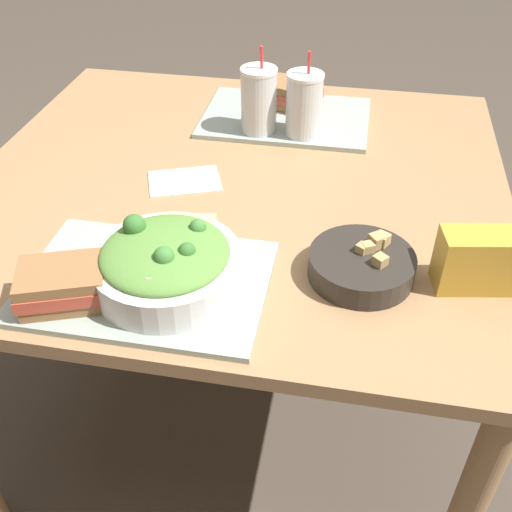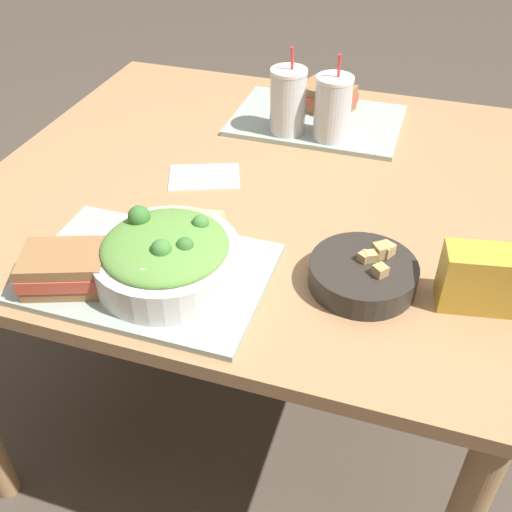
# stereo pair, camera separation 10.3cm
# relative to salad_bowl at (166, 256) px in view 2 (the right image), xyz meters

# --- Properties ---
(ground_plane) EXTENTS (12.00, 12.00, 0.00)m
(ground_plane) POSITION_rel_salad_bowl_xyz_m (0.04, 0.38, -0.82)
(ground_plane) COLOR #4C4238
(dining_table) EXTENTS (1.17, 1.09, 0.76)m
(dining_table) POSITION_rel_salad_bowl_xyz_m (0.04, 0.38, -0.15)
(dining_table) COLOR #A37A51
(dining_table) RESTS_ON ground_plane
(tray_near) EXTENTS (0.42, 0.29, 0.01)m
(tray_near) POSITION_rel_salad_bowl_xyz_m (-0.04, 0.00, -0.05)
(tray_near) COLOR #99A89E
(tray_near) RESTS_ON dining_table
(tray_far) EXTENTS (0.42, 0.29, 0.01)m
(tray_far) POSITION_rel_salad_bowl_xyz_m (0.11, 0.69, -0.05)
(tray_far) COLOR #99A89E
(tray_far) RESTS_ON dining_table
(salad_bowl) EXTENTS (0.26, 0.26, 0.11)m
(salad_bowl) POSITION_rel_salad_bowl_xyz_m (0.00, 0.00, 0.00)
(salad_bowl) COLOR white
(salad_bowl) RESTS_ON tray_near
(soup_bowl) EXTENTS (0.19, 0.19, 0.07)m
(soup_bowl) POSITION_rel_salad_bowl_xyz_m (0.33, 0.09, -0.03)
(soup_bowl) COLOR #2D2823
(soup_bowl) RESTS_ON dining_table
(sandwich_near) EXTENTS (0.17, 0.15, 0.06)m
(sandwich_near) POSITION_rel_salad_bowl_xyz_m (-0.15, -0.07, -0.01)
(sandwich_near) COLOR olive
(sandwich_near) RESTS_ON tray_near
(baguette_near) EXTENTS (0.11, 0.08, 0.06)m
(baguette_near) POSITION_rel_salad_bowl_xyz_m (0.01, 0.11, -0.01)
(baguette_near) COLOR #DBBC84
(baguette_near) RESTS_ON tray_near
(sandwich_far) EXTENTS (0.16, 0.14, 0.06)m
(sandwich_far) POSITION_rel_salad_bowl_xyz_m (0.11, 0.74, -0.01)
(sandwich_far) COLOR olive
(sandwich_far) RESTS_ON tray_far
(drink_cup_dark) EXTENTS (0.09, 0.09, 0.21)m
(drink_cup_dark) POSITION_rel_salad_bowl_xyz_m (0.05, 0.59, 0.03)
(drink_cup_dark) COLOR silver
(drink_cup_dark) RESTS_ON tray_far
(drink_cup_red) EXTENTS (0.09, 0.09, 0.21)m
(drink_cup_red) POSITION_rel_salad_bowl_xyz_m (0.16, 0.59, 0.03)
(drink_cup_red) COLOR silver
(drink_cup_red) RESTS_ON tray_far
(chip_bag) EXTENTS (0.14, 0.09, 0.11)m
(chip_bag) POSITION_rel_salad_bowl_xyz_m (0.51, 0.10, -0.00)
(chip_bag) COLOR gold
(chip_bag) RESTS_ON dining_table
(napkin_folded) EXTENTS (0.18, 0.16, 0.00)m
(napkin_folded) POSITION_rel_salad_bowl_xyz_m (-0.07, 0.34, -0.05)
(napkin_folded) COLOR silver
(napkin_folded) RESTS_ON dining_table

